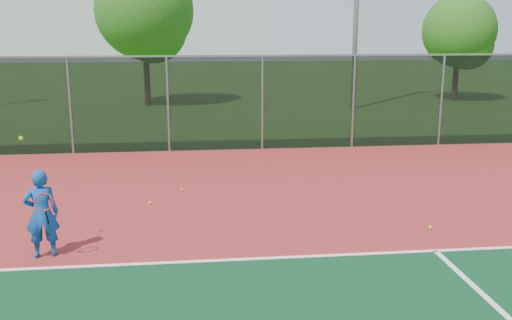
{
  "coord_description": "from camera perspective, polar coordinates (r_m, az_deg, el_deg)",
  "views": [
    {
      "loc": [
        -2.23,
        -6.08,
        3.92
      ],
      "look_at": [
        -0.99,
        5.0,
        1.3
      ],
      "focal_mm": 40.0,
      "sensor_mm": 36.0,
      "label": 1
    }
  ],
  "objects": [
    {
      "name": "practice_ball_2",
      "position": [
        13.05,
        -10.54,
        -4.23
      ],
      "size": [
        0.07,
        0.07,
        0.07
      ],
      "primitive_type": "sphere",
      "color": "#C5E61A",
      "rests_on": "court_apron"
    },
    {
      "name": "tree_back_mid",
      "position": [
        32.45,
        19.85,
        11.76
      ],
      "size": [
        3.82,
        3.82,
        5.61
      ],
      "color": "#362413",
      "rests_on": "ground"
    },
    {
      "name": "practice_ball_4",
      "position": [
        13.97,
        -7.4,
        -2.95
      ],
      "size": [
        0.07,
        0.07,
        0.07
      ],
      "primitive_type": "sphere",
      "color": "#C5E61A",
      "rests_on": "court_apron"
    },
    {
      "name": "tennis_player",
      "position": [
        10.45,
        -20.65,
        -5.01
      ],
      "size": [
        0.63,
        0.65,
        2.11
      ],
      "color": "#1149A6",
      "rests_on": "court_apron"
    },
    {
      "name": "tree_back_left",
      "position": [
        29.27,
        -10.93,
        14.07
      ],
      "size": [
        4.85,
        4.85,
        7.12
      ],
      "color": "#362413",
      "rests_on": "ground"
    },
    {
      "name": "court_apron",
      "position": [
        9.25,
        8.36,
        -11.94
      ],
      "size": [
        30.0,
        20.0,
        0.02
      ],
      "primitive_type": "cube",
      "color": "maroon",
      "rests_on": "ground"
    },
    {
      "name": "fence_back",
      "position": [
        18.37,
        0.63,
        5.86
      ],
      "size": [
        30.0,
        0.06,
        3.03
      ],
      "color": "black",
      "rests_on": "court_apron"
    },
    {
      "name": "practice_ball_1",
      "position": [
        11.83,
        17.01,
        -6.45
      ],
      "size": [
        0.07,
        0.07,
        0.07
      ],
      "primitive_type": "sphere",
      "color": "#C5E61A",
      "rests_on": "court_apron"
    }
  ]
}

